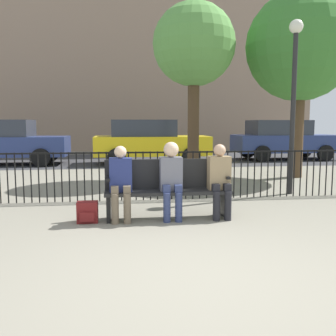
{
  "coord_description": "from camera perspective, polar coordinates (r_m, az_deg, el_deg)",
  "views": [
    {
      "loc": [
        -0.71,
        -3.39,
        1.48
      ],
      "look_at": [
        0.0,
        2.31,
        0.8
      ],
      "focal_mm": 40.0,
      "sensor_mm": 36.0,
      "label": 1
    }
  ],
  "objects": [
    {
      "name": "ground_plane",
      "position": [
        3.77,
        4.54,
        -16.41
      ],
      "size": [
        80.0,
        80.0,
        0.0
      ],
      "primitive_type": "plane",
      "color": "gray"
    },
    {
      "name": "park_bench",
      "position": [
        5.91,
        -0.1,
        -2.8
      ],
      "size": [
        1.96,
        0.45,
        0.92
      ],
      "color": "black",
      "rests_on": "ground"
    },
    {
      "name": "seated_person_0",
      "position": [
        5.71,
        -7.21,
        -1.77
      ],
      "size": [
        0.34,
        0.39,
        1.15
      ],
      "color": "brown",
      "rests_on": "ground"
    },
    {
      "name": "seated_person_1",
      "position": [
        5.76,
        0.51,
        -1.16
      ],
      "size": [
        0.34,
        0.39,
        1.21
      ],
      "color": "navy",
      "rests_on": "ground"
    },
    {
      "name": "seated_person_2",
      "position": [
        5.91,
        7.89,
        -1.4
      ],
      "size": [
        0.34,
        0.39,
        1.16
      ],
      "color": "black",
      "rests_on": "ground"
    },
    {
      "name": "backpack",
      "position": [
        5.79,
        -12.17,
        -6.62
      ],
      "size": [
        0.31,
        0.23,
        0.32
      ],
      "color": "maroon",
      "rests_on": "ground"
    },
    {
      "name": "fence_railing",
      "position": [
        7.27,
        -1.57,
        -0.51
      ],
      "size": [
        9.01,
        0.03,
        0.95
      ],
      "color": "black",
      "rests_on": "ground"
    },
    {
      "name": "tree_0",
      "position": [
        11.1,
        19.58,
        17.0
      ],
      "size": [
        2.92,
        2.92,
        5.01
      ],
      "color": "#4C3823",
      "rests_on": "ground"
    },
    {
      "name": "tree_1",
      "position": [
        10.3,
        3.98,
        18.0
      ],
      "size": [
        2.17,
        2.17,
        4.63
      ],
      "color": "#4C3823",
      "rests_on": "ground"
    },
    {
      "name": "lamp_post",
      "position": [
        8.3,
        18.67,
        12.57
      ],
      "size": [
        0.28,
        0.28,
        3.57
      ],
      "color": "black",
      "rests_on": "ground"
    },
    {
      "name": "street_surface",
      "position": [
        15.48,
        -4.45,
        1.28
      ],
      "size": [
        24.0,
        6.0,
        0.01
      ],
      "color": "#333335",
      "rests_on": "ground"
    },
    {
      "name": "parked_car_0",
      "position": [
        13.89,
        -2.83,
        4.14
      ],
      "size": [
        4.2,
        1.94,
        1.62
      ],
      "color": "yellow",
      "rests_on": "ground"
    },
    {
      "name": "parked_car_1",
      "position": [
        14.71,
        -23.55,
        3.73
      ],
      "size": [
        4.2,
        1.94,
        1.62
      ],
      "color": "navy",
      "rests_on": "ground"
    },
    {
      "name": "parked_car_2",
      "position": [
        16.2,
        17.13,
        4.22
      ],
      "size": [
        4.2,
        1.94,
        1.62
      ],
      "color": "navy",
      "rests_on": "ground"
    },
    {
      "name": "building_facade",
      "position": [
        24.08,
        -5.58,
        20.36
      ],
      "size": [
        20.0,
        6.0,
        14.29
      ],
      "color": "gray",
      "rests_on": "ground"
    }
  ]
}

